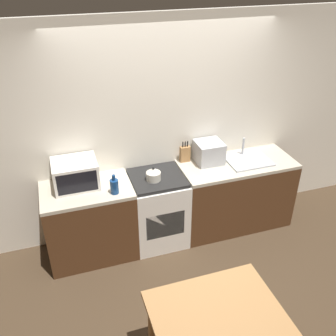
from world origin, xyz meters
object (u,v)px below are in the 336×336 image
at_px(stove_range, 158,209).
at_px(dining_table, 216,321).
at_px(kettle, 153,174).
at_px(toaster_oven, 209,152).
at_px(microwave, 75,174).
at_px(bottle, 114,186).

distance_m(stove_range, dining_table, 1.81).
bearing_deg(dining_table, kettle, 89.63).
distance_m(toaster_oven, dining_table, 2.11).
bearing_deg(toaster_oven, kettle, -165.91).
distance_m(microwave, bottle, 0.46).
relative_size(bottle, dining_table, 0.22).
xyz_separation_m(stove_range, toaster_oven, (0.69, 0.14, 0.58)).
distance_m(stove_range, toaster_oven, 0.91).
bearing_deg(kettle, bottle, -165.05).
xyz_separation_m(microwave, toaster_oven, (1.57, 0.04, -0.02)).
bearing_deg(microwave, bottle, -36.32).
relative_size(kettle, toaster_oven, 0.52).
bearing_deg(bottle, dining_table, -74.49).
bearing_deg(bottle, microwave, 143.68).
xyz_separation_m(toaster_oven, dining_table, (-0.76, -1.93, -0.36)).
bearing_deg(dining_table, bottle, 105.51).
bearing_deg(stove_range, microwave, 173.93).
xyz_separation_m(stove_range, kettle, (-0.06, -0.05, 0.52)).
height_order(microwave, bottle, microwave).
distance_m(bottle, dining_table, 1.71).
relative_size(stove_range, kettle, 5.48).
xyz_separation_m(stove_range, microwave, (-0.88, 0.09, 0.60)).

